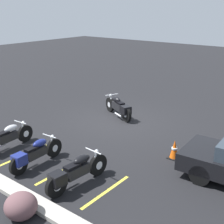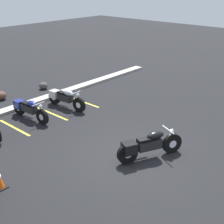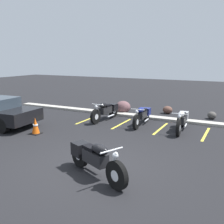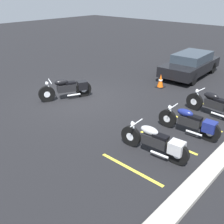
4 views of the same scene
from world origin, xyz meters
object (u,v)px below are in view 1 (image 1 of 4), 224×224
parked_bike_1 (34,154)px  landscape_rock_0 (21,206)px  parked_bike_2 (6,138)px  motorcycle_black_featured (119,107)px  parked_bike_0 (75,172)px  traffic_cone (174,150)px

parked_bike_1 → landscape_rock_0: bearing=-138.8°
parked_bike_2 → landscape_rock_0: 4.22m
motorcycle_black_featured → parked_bike_0: motorcycle_black_featured is taller
parked_bike_0 → traffic_cone: bearing=-18.3°
parked_bike_2 → motorcycle_black_featured: bearing=-16.1°
parked_bike_1 → parked_bike_0: bearing=-94.7°
parked_bike_2 → parked_bike_0: bearing=-97.9°
parked_bike_0 → motorcycle_black_featured: bearing=29.4°
parked_bike_1 → motorcycle_black_featured: bearing=4.4°
motorcycle_black_featured → parked_bike_2: (1.11, 5.42, -0.03)m
motorcycle_black_featured → traffic_cone: size_ratio=3.26×
parked_bike_0 → traffic_cone: 3.71m
landscape_rock_0 → parked_bike_1: bearing=-45.8°
landscape_rock_0 → traffic_cone: bearing=-105.8°
motorcycle_black_featured → parked_bike_2: 5.53m
motorcycle_black_featured → landscape_rock_0: (-2.57, 7.48, -0.15)m
motorcycle_black_featured → parked_bike_1: 5.62m
traffic_cone → parked_bike_0: bearing=67.4°
landscape_rock_0 → motorcycle_black_featured: bearing=-71.1°
parked_bike_1 → parked_bike_2: (1.83, -0.16, 0.01)m
motorcycle_black_featured → parked_bike_2: size_ratio=0.98×
parked_bike_2 → parked_bike_1: bearing=-99.6°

